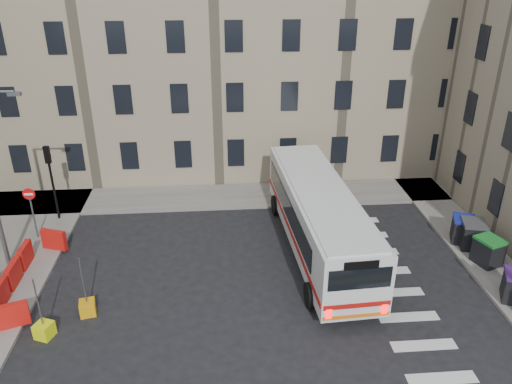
{
  "coord_description": "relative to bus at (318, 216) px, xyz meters",
  "views": [
    {
      "loc": [
        -3.26,
        -18.01,
        12.92
      ],
      "look_at": [
        -1.61,
        2.91,
        3.0
      ],
      "focal_mm": 35.0,
      "sensor_mm": 36.0,
      "label": 1
    }
  ],
  "objects": [
    {
      "name": "ground",
      "position": [
        -1.31,
        -2.46,
        -1.87
      ],
      "size": [
        120.0,
        120.0,
        0.0
      ],
      "primitive_type": "plane",
      "color": "black",
      "rests_on": "ground"
    },
    {
      "name": "pavement_north",
      "position": [
        -7.31,
        6.14,
        -1.79
      ],
      "size": [
        36.0,
        3.2,
        0.15
      ],
      "primitive_type": "cube",
      "color": "slate",
      "rests_on": "ground"
    },
    {
      "name": "pavement_east",
      "position": [
        7.69,
        1.54,
        -1.79
      ],
      "size": [
        2.4,
        26.0,
        0.15
      ],
      "primitive_type": "cube",
      "color": "slate",
      "rests_on": "ground"
    },
    {
      "name": "terrace_north",
      "position": [
        -8.31,
        13.04,
        6.76
      ],
      "size": [
        38.3,
        10.8,
        17.2
      ],
      "color": "gray",
      "rests_on": "ground"
    },
    {
      "name": "traffic_light_nw",
      "position": [
        -13.31,
        4.04,
        1.0
      ],
      "size": [
        0.28,
        0.22,
        4.1
      ],
      "color": "black",
      "rests_on": "pavement_west"
    },
    {
      "name": "no_entry_north",
      "position": [
        -13.81,
        2.04,
        0.21
      ],
      "size": [
        0.6,
        0.08,
        3.0
      ],
      "color": "#595B5E",
      "rests_on": "pavement_west"
    },
    {
      "name": "roadworks_barriers",
      "position": [
        -13.15,
        -1.96,
        -1.22
      ],
      "size": [
        1.66,
        6.26,
        1.0
      ],
      "color": "red",
      "rests_on": "pavement_west"
    },
    {
      "name": "bus",
      "position": [
        0.0,
        0.0,
        0.0
      ],
      "size": [
        3.52,
        12.04,
        3.23
      ],
      "rotation": [
        0.0,
        0.0,
        0.06
      ],
      "color": "silver",
      "rests_on": "ground"
    },
    {
      "name": "wheelie_bin_c",
      "position": [
        7.51,
        -2.0,
        -1.07
      ],
      "size": [
        1.35,
        1.44,
        1.28
      ],
      "rotation": [
        0.0,
        0.0,
        0.35
      ],
      "color": "black",
      "rests_on": "pavement_east"
    },
    {
      "name": "wheelie_bin_d",
      "position": [
        7.45,
        -0.53,
        -1.03
      ],
      "size": [
        1.34,
        1.46,
        1.36
      ],
      "rotation": [
        0.0,
        0.0,
        -0.25
      ],
      "color": "black",
      "rests_on": "pavement_east"
    },
    {
      "name": "wheelie_bin_e",
      "position": [
        7.25,
        0.04,
        -1.07
      ],
      "size": [
        1.33,
        1.42,
        1.27
      ],
      "rotation": [
        0.0,
        0.0,
        -0.35
      ],
      "color": "black",
      "rests_on": "pavement_east"
    },
    {
      "name": "bollard_yellow",
      "position": [
        -11.31,
        -5.27,
        -1.57
      ],
      "size": [
        0.78,
        0.78,
        0.6
      ],
      "primitive_type": "cube",
      "rotation": [
        0.0,
        0.0,
        -0.38
      ],
      "color": "#DCE80C",
      "rests_on": "ground"
    },
    {
      "name": "bollard_chevron",
      "position": [
        -9.98,
        -4.06,
        -1.57
      ],
      "size": [
        0.71,
        0.71,
        0.6
      ],
      "primitive_type": "cube",
      "rotation": [
        0.0,
        0.0,
        0.21
      ],
      "color": "orange",
      "rests_on": "ground"
    }
  ]
}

